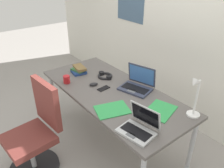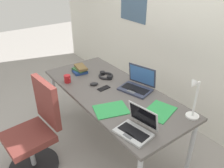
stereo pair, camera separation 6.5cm
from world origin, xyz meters
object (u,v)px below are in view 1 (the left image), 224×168
at_px(book_stack, 79,70).
at_px(paper_folder_front_left, 112,110).
at_px(cell_phone, 104,88).
at_px(laptop_center, 137,85).
at_px(coffee_mug, 67,79).
at_px(laptop_near_mouse, 139,127).
at_px(desk_lamp, 194,98).
at_px(headphones, 105,76).
at_px(office_chair, 36,137).
at_px(paper_folder_by_keyboard, 160,110).
at_px(computer_mouse, 94,84).

distance_m(book_stack, paper_folder_front_left, 0.91).
bearing_deg(cell_phone, laptop_center, 47.71).
bearing_deg(coffee_mug, laptop_near_mouse, 3.49).
height_order(desk_lamp, coffee_mug, desk_lamp).
bearing_deg(cell_phone, headphones, 135.38).
height_order(headphones, office_chair, office_chair).
xyz_separation_m(paper_folder_by_keyboard, office_chair, (-0.77, -0.95, -0.35)).
xyz_separation_m(desk_lamp, book_stack, (-1.40, -0.33, -0.16)).
bearing_deg(paper_folder_front_left, computer_mouse, 165.99).
relative_size(laptop_near_mouse, office_chair, 0.33).
distance_m(laptop_center, book_stack, 0.79).
bearing_deg(computer_mouse, desk_lamp, 44.14).
xyz_separation_m(cell_phone, paper_folder_front_left, (0.37, -0.17, -0.00)).
bearing_deg(laptop_center, office_chair, -107.25).
relative_size(cell_phone, coffee_mug, 1.20).
bearing_deg(desk_lamp, paper_folder_by_keyboard, -146.59).
bearing_deg(laptop_near_mouse, paper_folder_by_keyboard, 103.52).
relative_size(headphones, paper_folder_front_left, 0.69).
height_order(laptop_center, paper_folder_by_keyboard, laptop_center).
distance_m(laptop_center, paper_folder_by_keyboard, 0.46).
distance_m(laptop_center, coffee_mug, 0.80).
xyz_separation_m(book_stack, paper_folder_front_left, (0.89, -0.17, -0.04)).
bearing_deg(computer_mouse, headphones, 136.57).
height_order(paper_folder_by_keyboard, office_chair, office_chair).
height_order(laptop_near_mouse, computer_mouse, laptop_near_mouse).
bearing_deg(headphones, paper_folder_front_left, -30.64).
relative_size(computer_mouse, book_stack, 0.44).
bearing_deg(book_stack, coffee_mug, -58.87).
relative_size(desk_lamp, book_stack, 1.82).
height_order(headphones, coffee_mug, coffee_mug).
bearing_deg(laptop_center, headphones, -166.18).
bearing_deg(office_chair, computer_mouse, 91.28).
height_order(cell_phone, book_stack, book_stack).
distance_m(computer_mouse, headphones, 0.25).
height_order(laptop_center, office_chair, laptop_center).
height_order(desk_lamp, office_chair, desk_lamp).
bearing_deg(cell_phone, coffee_mug, -150.97).
distance_m(desk_lamp, headphones, 1.13).
relative_size(desk_lamp, paper_folder_by_keyboard, 1.29).
xyz_separation_m(laptop_center, coffee_mug, (-0.59, -0.54, -0.00)).
bearing_deg(computer_mouse, paper_folder_front_left, 10.01).
xyz_separation_m(book_stack, office_chair, (0.41, -0.77, -0.38)).
height_order(cell_phone, paper_folder_front_left, cell_phone).
xyz_separation_m(cell_phone, office_chair, (-0.11, -0.77, -0.35)).
xyz_separation_m(book_stack, coffee_mug, (0.15, -0.25, 0.01)).
relative_size(desk_lamp, headphones, 1.87).
bearing_deg(laptop_near_mouse, book_stack, 171.87).
distance_m(cell_phone, paper_folder_by_keyboard, 0.68).
bearing_deg(laptop_center, paper_folder_by_keyboard, -14.78).
distance_m(computer_mouse, paper_folder_front_left, 0.52).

